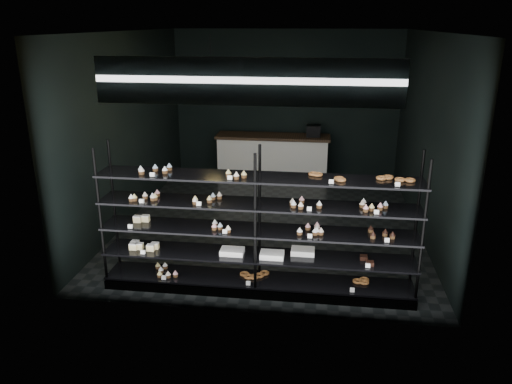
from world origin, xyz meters
TOP-DOWN VIEW (x-y plane):
  - room at (0.00, 0.00)m, footprint 5.01×6.01m
  - display_shelf at (0.04, -2.45)m, footprint 4.00×0.50m
  - signage at (0.00, -2.93)m, footprint 3.30×0.05m
  - pendant_lamp at (-0.84, -0.86)m, footprint 0.32×0.32m
  - service_counter at (-0.22, 2.50)m, footprint 2.49×0.65m

SIDE VIEW (x-z plane):
  - service_counter at x=-0.22m, z-range -0.11..1.12m
  - display_shelf at x=0.04m, z-range -0.33..1.58m
  - room at x=0.00m, z-range 0.00..3.20m
  - pendant_lamp at x=-0.84m, z-range 2.01..2.90m
  - signage at x=0.00m, z-range 2.50..3.00m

